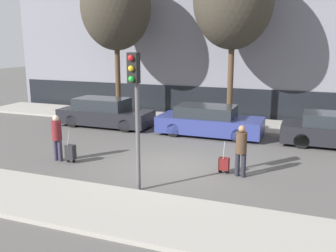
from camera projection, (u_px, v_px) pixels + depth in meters
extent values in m
plane|color=#565451|center=(172.00, 166.00, 12.64)|extent=(80.00, 80.00, 0.00)
cube|color=#A39E93|center=(120.00, 211.00, 9.21)|extent=(28.00, 2.50, 0.12)
cube|color=#A39E93|center=(220.00, 123.00, 19.01)|extent=(28.00, 3.00, 0.12)
cube|color=black|center=(229.00, 102.00, 20.83)|extent=(27.44, 0.06, 1.60)
cube|color=black|center=(106.00, 117.00, 18.46)|extent=(4.66, 1.70, 0.70)
cube|color=#23282D|center=(102.00, 104.00, 18.38)|extent=(2.56, 1.50, 0.56)
cylinder|color=black|center=(125.00, 126.00, 17.31)|extent=(0.60, 0.18, 0.60)
cylinder|color=black|center=(139.00, 120.00, 18.70)|extent=(0.60, 0.18, 0.60)
cylinder|color=black|center=(72.00, 121.00, 18.31)|extent=(0.60, 0.18, 0.60)
cylinder|color=black|center=(89.00, 116.00, 19.70)|extent=(0.60, 0.18, 0.60)
cube|color=navy|center=(210.00, 125.00, 16.70)|extent=(4.62, 1.85, 0.70)
cube|color=#23282D|center=(206.00, 111.00, 16.63)|extent=(2.54, 1.63, 0.50)
cylinder|color=black|center=(238.00, 136.00, 15.48)|extent=(0.60, 0.18, 0.60)
cylinder|color=black|center=(245.00, 127.00, 17.01)|extent=(0.60, 0.18, 0.60)
cylinder|color=black|center=(173.00, 130.00, 16.47)|extent=(0.60, 0.18, 0.60)
cylinder|color=black|center=(185.00, 123.00, 18.00)|extent=(0.60, 0.18, 0.60)
cube|color=#23282D|center=(335.00, 120.00, 14.83)|extent=(2.40, 1.53, 0.50)
cylinder|color=black|center=(301.00, 141.00, 14.70)|extent=(0.60, 0.18, 0.60)
cylinder|color=black|center=(303.00, 132.00, 16.12)|extent=(0.60, 0.18, 0.60)
cylinder|color=#383347|center=(60.00, 151.00, 13.12)|extent=(0.15, 0.15, 0.76)
cylinder|color=#383347|center=(56.00, 150.00, 13.20)|extent=(0.15, 0.15, 0.76)
cylinder|color=maroon|center=(57.00, 131.00, 13.01)|extent=(0.34, 0.34, 0.66)
sphere|color=beige|center=(56.00, 118.00, 12.91)|extent=(0.22, 0.22, 0.22)
cube|color=#262628|center=(71.00, 152.00, 12.94)|extent=(0.32, 0.24, 0.52)
cylinder|color=black|center=(68.00, 161.00, 13.05)|extent=(0.12, 0.03, 0.12)
cylinder|color=black|center=(74.00, 161.00, 12.98)|extent=(0.12, 0.03, 0.12)
cylinder|color=gray|center=(68.00, 138.00, 12.76)|extent=(0.02, 0.19, 0.53)
cylinder|color=#23232D|center=(237.00, 164.00, 11.68)|extent=(0.15, 0.15, 0.76)
cylinder|color=#23232D|center=(243.00, 165.00, 11.57)|extent=(0.15, 0.15, 0.76)
cylinder|color=#473323|center=(241.00, 143.00, 11.47)|extent=(0.34, 0.34, 0.66)
sphere|color=#936B4C|center=(242.00, 129.00, 11.37)|extent=(0.22, 0.22, 0.22)
cube|color=maroon|center=(224.00, 164.00, 11.93)|extent=(0.32, 0.24, 0.39)
cylinder|color=black|center=(220.00, 171.00, 12.02)|extent=(0.12, 0.03, 0.12)
cylinder|color=black|center=(227.00, 172.00, 11.94)|extent=(0.12, 0.03, 0.12)
cylinder|color=gray|center=(224.00, 150.00, 11.76)|extent=(0.02, 0.19, 0.53)
cylinder|color=#515154|center=(138.00, 124.00, 10.23)|extent=(0.12, 0.12, 3.85)
cube|color=black|center=(134.00, 68.00, 9.72)|extent=(0.28, 0.24, 0.80)
sphere|color=red|center=(131.00, 58.00, 9.53)|extent=(0.15, 0.15, 0.15)
sphere|color=gold|center=(131.00, 68.00, 9.59)|extent=(0.15, 0.15, 0.15)
sphere|color=green|center=(131.00, 79.00, 9.65)|extent=(0.15, 0.15, 0.15)
cylinder|color=#4C3826|center=(230.00, 82.00, 18.19)|extent=(0.28, 0.28, 4.18)
cylinder|color=#4C3826|center=(118.00, 78.00, 20.27)|extent=(0.28, 0.28, 4.08)
ellipsoid|color=#383328|center=(116.00, 7.00, 19.44)|extent=(3.67, 3.67, 4.48)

